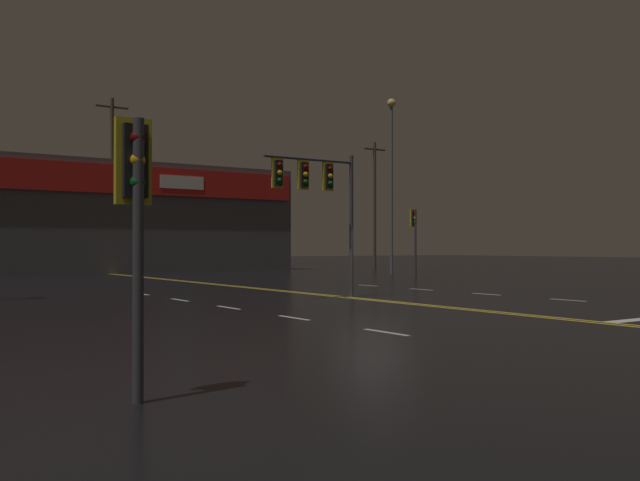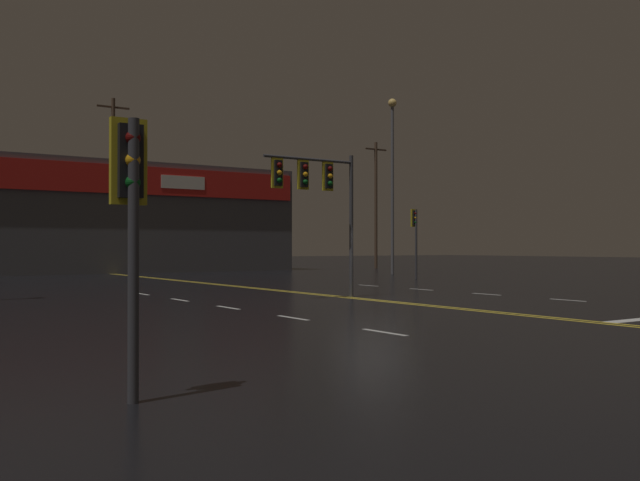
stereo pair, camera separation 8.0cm
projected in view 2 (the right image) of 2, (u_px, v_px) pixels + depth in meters
The scene contains 8 objects.
ground_plane at pixel (373, 300), 23.56m from camera, with size 200.00×200.00×0.00m, color black.
road_markings at pixel (434, 302), 22.71m from camera, with size 15.82×60.00×0.01m.
traffic_signal_median at pixel (315, 185), 24.17m from camera, with size 3.59×0.36×4.98m.
traffic_signal_corner_southwest at pixel (130, 193), 8.09m from camera, with size 0.42×0.36×3.23m.
traffic_signal_corner_northeast at pixel (415, 227), 39.83m from camera, with size 0.42×0.36×3.89m.
streetlight_near_right at pixel (392, 165), 46.37m from camera, with size 0.56×0.56×11.45m.
building_backdrop at pixel (91, 219), 50.80m from camera, with size 27.49×10.23×7.56m.
utility_pole_row at pixel (92, 182), 46.84m from camera, with size 47.20×0.26×12.71m.
Camera 2 is at (-14.54, -18.65, 1.75)m, focal length 40.00 mm.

